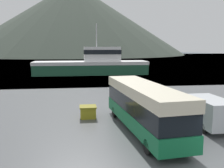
# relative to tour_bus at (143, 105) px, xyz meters

# --- Properties ---
(water_surface) EXTENTS (240.00, 240.00, 0.00)m
(water_surface) POSITION_rel_tour_bus_xyz_m (2.88, 139.76, -1.90)
(water_surface) COLOR #3D5160
(water_surface) RESTS_ON ground
(hill_backdrop) EXTENTS (176.62, 176.62, 56.61)m
(hill_backdrop) POSITION_rel_tour_bus_xyz_m (-8.01, 193.48, 26.40)
(hill_backdrop) COLOR #3D473D
(hill_backdrop) RESTS_ON ground
(tour_bus) EXTENTS (3.67, 11.44, 3.40)m
(tour_bus) POSITION_rel_tour_bus_xyz_m (0.00, 0.00, 0.00)
(tour_bus) COLOR #146B3D
(tour_bus) RESTS_ON ground
(delivery_van) EXTENTS (2.30, 6.16, 2.27)m
(delivery_van) POSITION_rel_tour_bus_xyz_m (5.10, 0.44, -0.69)
(delivery_van) COLOR silver
(delivery_van) RESTS_ON ground
(fishing_boat) EXTENTS (24.88, 6.11, 11.07)m
(fishing_boat) POSITION_rel_tour_bus_xyz_m (-1.36, 38.16, 0.36)
(fishing_boat) COLOR #1E5138
(fishing_boat) RESTS_ON water_surface
(storage_bin) EXTENTS (1.44, 1.34, 1.03)m
(storage_bin) POSITION_rel_tour_bus_xyz_m (-3.82, 3.89, -1.38)
(storage_bin) COLOR olive
(storage_bin) RESTS_ON ground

